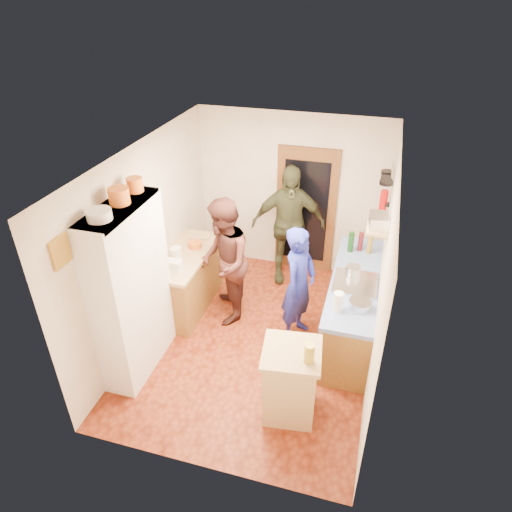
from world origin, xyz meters
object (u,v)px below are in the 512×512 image
at_px(hutch_body, 132,291).
at_px(person_hob, 300,286).
at_px(right_counter_base, 352,308).
at_px(island_base, 290,383).
at_px(person_left, 226,260).
at_px(person_back, 289,225).

bearing_deg(hutch_body, person_hob, 29.76).
bearing_deg(right_counter_base, person_hob, -159.07).
relative_size(right_counter_base, person_hob, 1.34).
height_order(hutch_body, island_base, hutch_body).
height_order(right_counter_base, person_hob, person_hob).
bearing_deg(person_left, hutch_body, -51.04).
xyz_separation_m(person_left, person_back, (0.63, 1.16, 0.05)).
bearing_deg(person_back, person_left, -134.95).
distance_m(person_hob, person_back, 1.42).
relative_size(island_base, person_hob, 0.52).
relative_size(person_hob, person_left, 0.89).
height_order(right_counter_base, island_base, island_base).
bearing_deg(person_hob, person_left, 96.19).
bearing_deg(person_back, person_hob, -87.89).
xyz_separation_m(island_base, person_left, (-1.24, 1.48, 0.49)).
bearing_deg(right_counter_base, island_base, -108.35).
relative_size(hutch_body, person_hob, 1.34).
bearing_deg(person_left, right_counter_base, 72.62).
distance_m(island_base, person_hob, 1.37).
xyz_separation_m(island_base, person_hob, (-0.17, 1.30, 0.39)).
bearing_deg(hutch_body, island_base, -7.50).
bearing_deg(island_base, hutch_body, 172.50).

